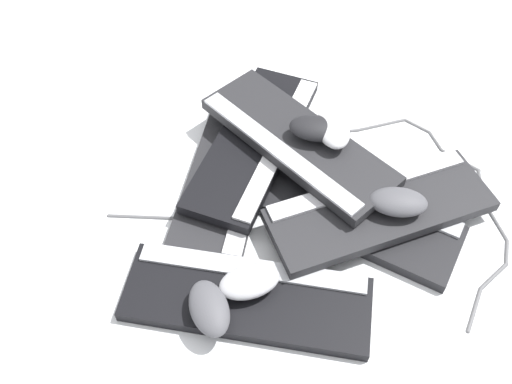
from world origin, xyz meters
name	(u,v)px	position (x,y,z in m)	size (l,w,h in m)	color
ground_plane	(269,222)	(0.00, 0.00, 0.00)	(3.20, 3.20, 0.00)	white
keyboard_0	(349,212)	(0.16, -0.02, 0.01)	(0.43, 0.40, 0.03)	black
keyboard_1	(229,172)	(-0.06, 0.14, 0.01)	(0.31, 0.46, 0.03)	#232326
keyboard_2	(247,297)	(-0.08, -0.16, 0.01)	(0.46, 0.30, 0.03)	black
keyboard_3	(255,142)	(0.01, 0.18, 0.04)	(0.37, 0.45, 0.03)	black
keyboard_4	(297,141)	(0.09, 0.14, 0.07)	(0.36, 0.45, 0.03)	#232326
keyboard_5	(379,209)	(0.21, -0.04, 0.04)	(0.46, 0.22, 0.03)	#232326
mouse_0	(249,282)	(-0.07, -0.15, 0.05)	(0.11, 0.07, 0.04)	#B7B7BC
mouse_1	(209,308)	(-0.15, -0.19, 0.05)	(0.11, 0.07, 0.04)	#4C4C51
mouse_2	(316,128)	(0.13, 0.13, 0.11)	(0.11, 0.07, 0.04)	black
mouse_3	(398,202)	(0.23, -0.06, 0.08)	(0.11, 0.07, 0.04)	#4C4C51
mouse_4	(333,128)	(0.16, 0.12, 0.11)	(0.11, 0.07, 0.04)	silver
cable_0	(223,183)	(-0.07, 0.12, 0.00)	(0.43, 0.26, 0.01)	#59595B
cable_1	(446,188)	(0.38, 0.01, 0.00)	(0.28, 0.52, 0.01)	#59595B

